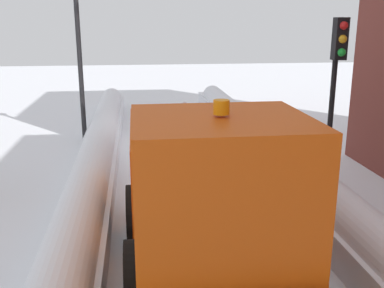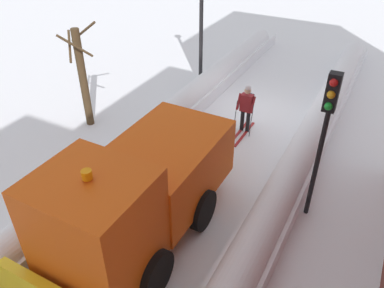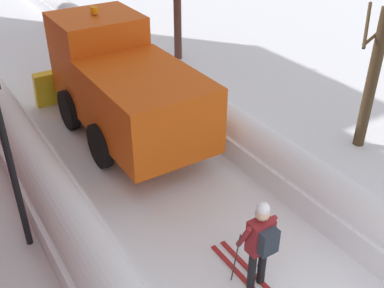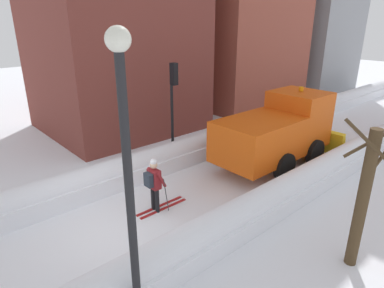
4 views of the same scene
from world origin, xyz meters
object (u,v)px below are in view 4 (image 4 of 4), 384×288
plow_truck (279,130)px  skier (154,183)px  bare_tree_near (363,197)px  traffic_light_pole (174,93)px  street_lamp (127,160)px

plow_truck → skier: bearing=-93.3°
plow_truck → skier: (-0.35, -6.05, -0.48)m
bare_tree_near → traffic_light_pole: bearing=173.2°
plow_truck → bare_tree_near: size_ratio=1.58×
street_lamp → traffic_light_pole: bearing=136.4°
bare_tree_near → plow_truck: bearing=142.4°
plow_truck → street_lamp: bearing=-72.0°
traffic_light_pole → street_lamp: bearing=-43.6°
skier → bare_tree_near: size_ratio=0.48×
street_lamp → bare_tree_near: size_ratio=1.51×
traffic_light_pole → street_lamp: 8.64m
street_lamp → bare_tree_near: bearing=67.1°
street_lamp → plow_truck: bearing=108.0°
skier → traffic_light_pole: (-3.05, 3.26, 1.90)m
street_lamp → bare_tree_near: (2.09, 4.95, -1.68)m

